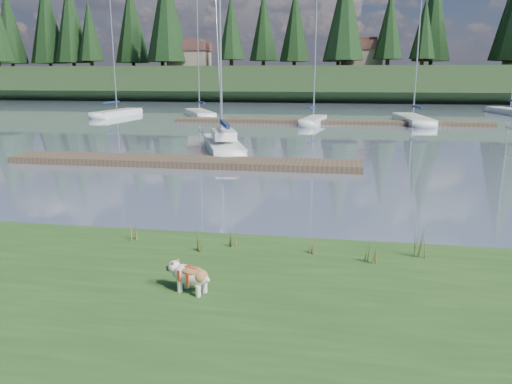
# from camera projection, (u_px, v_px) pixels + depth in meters

# --- Properties ---
(ground) EXTENTS (200.00, 200.00, 0.00)m
(ground) POSITION_uv_depth(u_px,v_px,m) (304.00, 123.00, 42.06)
(ground) COLOR gray
(ground) RESTS_ON ground
(bank) EXTENTS (60.00, 9.00, 0.35)m
(bank) POSITION_uv_depth(u_px,v_px,m) (129.00, 335.00, 7.47)
(bank) COLOR #2B511F
(bank) RESTS_ON ground
(ridge) EXTENTS (200.00, 20.00, 5.00)m
(ridge) POSITION_uv_depth(u_px,v_px,m) (324.00, 84.00, 82.76)
(ridge) COLOR #1E3218
(ridge) RESTS_ON ground
(bulldog) EXTENTS (0.85, 0.52, 0.50)m
(bulldog) POSITION_uv_depth(u_px,v_px,m) (191.00, 275.00, 8.46)
(bulldog) COLOR silver
(bulldog) RESTS_ON bank
(sailboat_main) EXTENTS (4.04, 7.95, 11.43)m
(sailboat_main) POSITION_uv_depth(u_px,v_px,m) (222.00, 142.00, 27.01)
(sailboat_main) COLOR white
(sailboat_main) RESTS_ON ground
(dock_near) EXTENTS (16.00, 2.00, 0.30)m
(dock_near) POSITION_uv_depth(u_px,v_px,m) (182.00, 162.00, 22.52)
(dock_near) COLOR #4C3D2C
(dock_near) RESTS_ON ground
(dock_far) EXTENTS (26.00, 2.20, 0.30)m
(dock_far) POSITION_uv_depth(u_px,v_px,m) (328.00, 122.00, 41.70)
(dock_far) COLOR #4C3D2C
(dock_far) RESTS_ON ground
(sailboat_bg_0) EXTENTS (2.33, 8.50, 12.12)m
(sailboat_bg_0) POSITION_uv_depth(u_px,v_px,m) (121.00, 112.00, 49.98)
(sailboat_bg_0) COLOR white
(sailboat_bg_0) RESTS_ON ground
(sailboat_bg_1) EXTENTS (5.41, 8.65, 13.02)m
(sailboat_bg_1) POSITION_uv_depth(u_px,v_px,m) (198.00, 113.00, 49.47)
(sailboat_bg_1) COLOR white
(sailboat_bg_1) RESTS_ON ground
(sailboat_bg_2) EXTENTS (2.13, 6.49, 9.77)m
(sailboat_bg_2) POSITION_uv_depth(u_px,v_px,m) (315.00, 120.00, 41.62)
(sailboat_bg_2) COLOR white
(sailboat_bg_2) RESTS_ON ground
(sailboat_bg_3) EXTENTS (2.71, 9.69, 13.86)m
(sailboat_bg_3) POSITION_uv_depth(u_px,v_px,m) (411.00, 118.00, 43.03)
(sailboat_bg_3) COLOR white
(sailboat_bg_3) RESTS_ON ground
(sailboat_bg_5) EXTENTS (2.99, 9.06, 12.61)m
(sailboat_bg_5) POSITION_uv_depth(u_px,v_px,m) (507.00, 111.00, 52.19)
(sailboat_bg_5) COLOR white
(sailboat_bg_5) RESTS_ON ground
(weed_0) EXTENTS (0.17, 0.14, 0.52)m
(weed_0) POSITION_uv_depth(u_px,v_px,m) (198.00, 241.00, 10.46)
(weed_0) COLOR #475B23
(weed_0) RESTS_ON bank
(weed_1) EXTENTS (0.17, 0.14, 0.45)m
(weed_1) POSITION_uv_depth(u_px,v_px,m) (233.00, 239.00, 10.70)
(weed_1) COLOR #475B23
(weed_1) RESTS_ON bank
(weed_2) EXTENTS (0.17, 0.14, 0.55)m
(weed_2) POSITION_uv_depth(u_px,v_px,m) (371.00, 251.00, 9.81)
(weed_2) COLOR #475B23
(weed_2) RESTS_ON bank
(weed_3) EXTENTS (0.17, 0.14, 0.53)m
(weed_3) POSITION_uv_depth(u_px,v_px,m) (134.00, 230.00, 11.16)
(weed_3) COLOR #475B23
(weed_3) RESTS_ON bank
(weed_4) EXTENTS (0.17, 0.14, 0.38)m
(weed_4) POSITION_uv_depth(u_px,v_px,m) (310.00, 246.00, 10.33)
(weed_4) COLOR #475B23
(weed_4) RESTS_ON bank
(weed_5) EXTENTS (0.17, 0.14, 0.72)m
(weed_5) POSITION_uv_depth(u_px,v_px,m) (419.00, 243.00, 10.08)
(weed_5) COLOR #475B23
(weed_5) RESTS_ON bank
(mud_lip) EXTENTS (60.00, 0.50, 0.14)m
(mud_lip) POSITION_uv_depth(u_px,v_px,m) (206.00, 245.00, 11.72)
(mud_lip) COLOR #33281C
(mud_lip) RESTS_ON ground
(conifer_1) EXTENTS (4.40, 4.40, 11.30)m
(conifer_1) POSITION_uv_depth(u_px,v_px,m) (90.00, 31.00, 85.32)
(conifer_1) COLOR #382619
(conifer_1) RESTS_ON ridge
(conifer_2) EXTENTS (6.60, 6.60, 16.05)m
(conifer_2) POSITION_uv_depth(u_px,v_px,m) (167.00, 13.00, 79.49)
(conifer_2) COLOR #382619
(conifer_2) RESTS_ON ridge
(conifer_3) EXTENTS (4.84, 4.84, 12.25)m
(conifer_3) POSITION_uv_depth(u_px,v_px,m) (263.00, 26.00, 81.31)
(conifer_3) COLOR #382619
(conifer_3) RESTS_ON ridge
(conifer_4) EXTENTS (6.16, 6.16, 15.10)m
(conifer_4) POSITION_uv_depth(u_px,v_px,m) (345.00, 11.00, 73.13)
(conifer_4) COLOR #382619
(conifer_4) RESTS_ON ridge
(conifer_5) EXTENTS (3.96, 3.96, 10.35)m
(conifer_5) POSITION_uv_depth(u_px,v_px,m) (424.00, 28.00, 75.54)
(conifer_5) COLOR #382619
(conifer_5) RESTS_ON ridge
(house_0) EXTENTS (6.30, 5.30, 4.65)m
(house_0) POSITION_uv_depth(u_px,v_px,m) (190.00, 54.00, 82.35)
(house_0) COLOR gray
(house_0) RESTS_ON ridge
(house_1) EXTENTS (6.30, 5.30, 4.65)m
(house_1) POSITION_uv_depth(u_px,v_px,m) (362.00, 53.00, 78.77)
(house_1) COLOR gray
(house_1) RESTS_ON ridge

